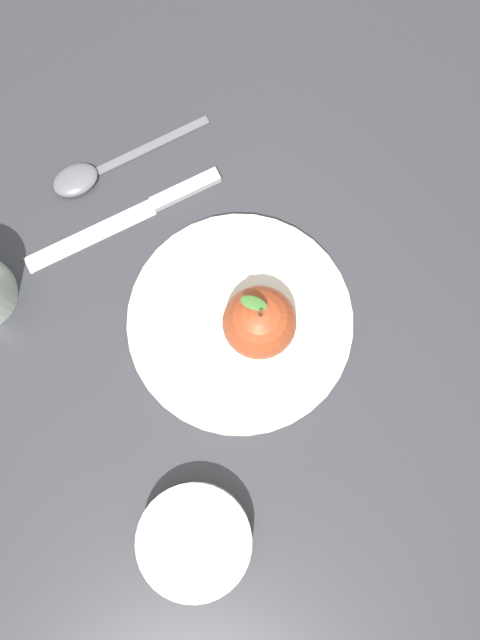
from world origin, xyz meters
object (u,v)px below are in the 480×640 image
Objects in this scene: side_bowl at (195,541)px; knife at (142,211)px; apple at (259,323)px; spoon at (93,172)px; dinner_plate at (240,322)px.

side_bowl is 0.48× the size of knife.
apple is at bearing -54.11° from side_bowl.
knife is at bearing 5.90° from apple.
side_bowl reaches higher than knife.
spoon is (0.06, 0.01, 0.00)m from knife.
spoon reaches higher than knife.
apple is 0.39× the size of knife.
side_bowl is at bearing 153.12° from knife.
apple reaches higher than spoon.
dinner_plate reaches higher than knife.
spoon is (0.22, 0.02, -0.00)m from dinner_plate.
knife is (0.17, 0.02, -0.05)m from apple.
side_bowl is at bearing 159.52° from spoon.
dinner_plate is 2.13× the size of side_bowl.
knife is at bearing -26.88° from side_bowl.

